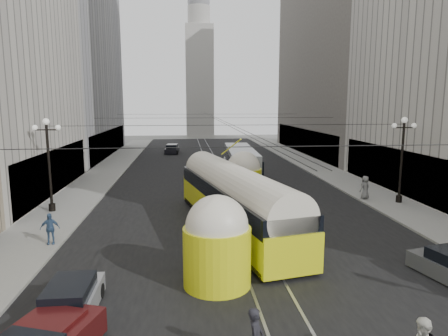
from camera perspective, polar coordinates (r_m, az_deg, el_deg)
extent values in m
cube|color=black|center=(43.12, -1.03, -0.79)|extent=(20.00, 85.00, 0.02)
cube|color=gray|center=(47.22, -16.06, -0.18)|extent=(4.00, 72.00, 0.15)
cube|color=gray|center=(48.90, 12.79, 0.27)|extent=(4.00, 72.00, 0.15)
cube|color=gray|center=(43.06, -2.03, -0.80)|extent=(0.12, 85.00, 0.04)
cube|color=gray|center=(43.18, -0.04, -0.77)|extent=(0.12, 85.00, 0.04)
cube|color=black|center=(35.90, -22.84, -0.32)|extent=(0.10, 18.00, 3.60)
cube|color=#999999|center=(60.51, -22.29, 14.74)|extent=(12.00, 28.00, 28.00)
cube|color=black|center=(59.06, -16.02, 3.54)|extent=(0.10, 25.20, 3.60)
cube|color=black|center=(36.69, 22.82, -0.13)|extent=(0.10, 18.00, 3.60)
cube|color=#514C47|center=(62.94, 16.98, 16.61)|extent=(12.00, 32.00, 32.00)
cube|color=black|center=(60.64, 11.14, 3.86)|extent=(0.10, 28.80, 3.60)
cube|color=#B2AFA8|center=(89.99, -3.52, 12.10)|extent=(6.00, 6.00, 24.00)
cylinder|color=#B2AFA8|center=(91.76, -3.62, 20.86)|extent=(4.80, 4.80, 4.00)
sphere|color=gray|center=(92.40, -3.64, 22.66)|extent=(4.80, 4.80, 4.80)
cylinder|color=black|center=(29.64, -23.68, -0.01)|extent=(0.18, 0.18, 6.00)
cylinder|color=black|center=(30.17, -23.34, -5.17)|extent=(0.44, 0.44, 0.50)
cylinder|color=black|center=(29.37, -24.01, 5.00)|extent=(1.60, 0.08, 0.08)
sphere|color=white|center=(29.34, -24.08, 6.07)|extent=(0.44, 0.44, 0.44)
sphere|color=white|center=(29.60, -25.41, 5.23)|extent=(0.36, 0.36, 0.36)
sphere|color=white|center=(29.13, -22.62, 5.36)|extent=(0.36, 0.36, 0.36)
cylinder|color=black|center=(32.37, 24.02, 0.69)|extent=(0.18, 0.18, 6.00)
cylinder|color=black|center=(32.86, 23.70, -4.05)|extent=(0.44, 0.44, 0.50)
cylinder|color=black|center=(32.12, 24.32, 5.28)|extent=(1.60, 0.08, 0.08)
sphere|color=white|center=(32.10, 24.39, 6.26)|extent=(0.44, 0.44, 0.44)
sphere|color=white|center=(31.75, 23.16, 5.59)|extent=(0.36, 0.36, 0.36)
sphere|color=white|center=(32.50, 25.49, 5.50)|extent=(0.36, 0.36, 0.36)
cylinder|color=black|center=(14.31, 8.05, 3.06)|extent=(25.00, 0.03, 0.03)
cylinder|color=black|center=(28.06, 1.31, 6.15)|extent=(25.00, 0.03, 0.03)
cylinder|color=black|center=(41.98, -1.00, 7.18)|extent=(25.00, 0.03, 0.03)
cylinder|color=black|center=(55.94, -2.16, 7.70)|extent=(25.00, 0.03, 0.03)
cylinder|color=black|center=(45.98, -1.41, 7.11)|extent=(0.03, 72.00, 0.03)
cylinder|color=black|center=(46.01, -0.90, 7.11)|extent=(0.03, 72.00, 0.03)
cube|color=yellow|center=(23.99, 1.47, -6.18)|extent=(6.03, 15.41, 1.84)
cube|color=black|center=(24.24, 1.46, -8.15)|extent=(5.93, 14.96, 0.32)
cube|color=black|center=(23.70, 1.49, -3.40)|extent=(6.00, 15.19, 0.92)
cylinder|color=silver|center=(23.63, 1.49, -2.63)|extent=(5.67, 15.12, 2.49)
cylinder|color=yellow|center=(16.90, -1.00, -12.54)|extent=(2.82, 2.82, 2.49)
sphere|color=silver|center=(16.47, -1.01, -8.34)|extent=(2.60, 2.60, 2.60)
cylinder|color=yellow|center=(31.22, 2.78, -2.35)|extent=(2.82, 2.82, 2.49)
sphere|color=silver|center=(30.98, 2.80, 0.00)|extent=(2.60, 2.60, 2.60)
sphere|color=#FFF2BF|center=(15.98, -1.58, -15.14)|extent=(0.36, 0.36, 0.36)
cube|color=#96989B|center=(39.83, 2.39, 0.64)|extent=(3.02, 12.13, 3.01)
cube|color=black|center=(39.76, 2.40, 1.35)|extent=(3.03, 11.71, 1.10)
cube|color=black|center=(33.95, 3.79, -0.28)|extent=(2.31, 0.20, 1.40)
cylinder|color=black|center=(35.91, 1.29, -2.02)|extent=(0.30, 1.00, 1.00)
cylinder|color=black|center=(36.29, 5.23, -1.93)|extent=(0.30, 1.00, 1.00)
cylinder|color=black|center=(43.80, 0.03, 0.04)|extent=(0.30, 1.00, 1.00)
cylinder|color=black|center=(44.11, 3.27, 0.09)|extent=(0.30, 1.00, 1.00)
cube|color=#471111|center=(14.02, -24.32, -20.31)|extent=(2.28, 2.55, 0.46)
cylinder|color=black|center=(15.06, -26.57, -20.38)|extent=(0.22, 0.63, 0.63)
cylinder|color=black|center=(14.57, -19.97, -20.99)|extent=(0.22, 0.63, 0.63)
cube|color=#A1A2A5|center=(15.90, -21.09, -17.90)|extent=(1.67, 4.04, 0.71)
cube|color=black|center=(15.68, -21.20, -16.25)|extent=(1.46, 2.22, 0.68)
cylinder|color=black|center=(15.03, -25.45, -20.47)|extent=(0.22, 0.57, 0.57)
cylinder|color=black|center=(14.62, -19.55, -20.98)|extent=(0.22, 0.57, 0.57)
cylinder|color=black|center=(17.34, -22.29, -16.13)|extent=(0.22, 0.57, 0.57)
cylinder|color=black|center=(16.98, -17.26, -16.40)|extent=(0.22, 0.57, 0.57)
cylinder|color=black|center=(20.78, 26.31, -12.11)|extent=(0.22, 0.58, 0.58)
cube|color=white|center=(50.89, 1.08, 1.27)|extent=(2.41, 4.49, 0.76)
cube|color=black|center=(50.81, 1.08, 1.87)|extent=(1.90, 2.56, 0.71)
cylinder|color=black|center=(49.39, 0.36, 0.86)|extent=(0.22, 0.61, 0.61)
cylinder|color=black|center=(49.58, 2.18, 0.88)|extent=(0.22, 0.61, 0.61)
cylinder|color=black|center=(52.25, 0.03, 1.32)|extent=(0.22, 0.61, 0.61)
cylinder|color=black|center=(52.43, 1.75, 1.34)|extent=(0.22, 0.61, 0.61)
cube|color=black|center=(60.97, -7.42, 2.53)|extent=(2.16, 4.48, 0.77)
cube|color=black|center=(60.91, -7.43, 3.04)|extent=(1.77, 2.52, 0.73)
cylinder|color=black|center=(59.56, -8.23, 2.21)|extent=(0.22, 0.62, 0.62)
cylinder|color=black|center=(59.50, -6.68, 2.24)|extent=(0.22, 0.62, 0.62)
cylinder|color=black|center=(62.49, -8.11, 2.54)|extent=(0.22, 0.62, 0.62)
cylinder|color=black|center=(62.44, -6.64, 2.57)|extent=(0.22, 0.62, 0.62)
imported|color=slate|center=(32.87, 19.50, -2.63)|extent=(1.02, 0.85, 1.80)
imported|color=#3A577F|center=(23.16, -23.63, -7.93)|extent=(1.06, 0.73, 1.67)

